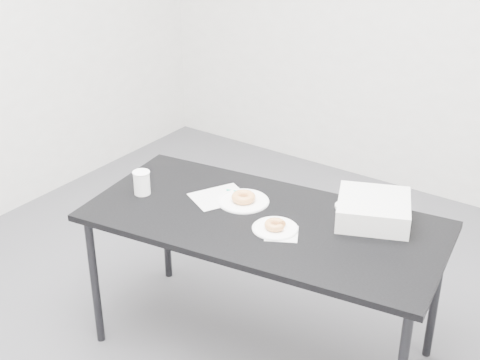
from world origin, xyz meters
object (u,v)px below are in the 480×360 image
Objects in this scene: plate_near at (275,228)px; plate_far at (243,201)px; coffee_cup at (142,183)px; table at (263,229)px; scorecard at (219,197)px; donut_near at (275,225)px; pen at (238,192)px; donut_far at (243,197)px; bakery_box at (373,210)px.

plate_far is (-0.26, 0.13, -0.00)m from plate_near.
table is at bearing 12.18° from coffee_cup.
plate_near is at bearing 12.28° from scorecard.
donut_near is 0.29m from plate_far.
pen reaches higher than plate_near.
donut_far reaches higher than table.
pen is at bearing 88.56° from scorecard.
donut_near reaches higher than plate_near.
scorecard is 1.25× the size of plate_near.
scorecard is at bearing 164.83° from plate_near.
table is 0.19m from plate_far.
coffee_cup is at bearing -159.66° from pen.
plate_far is (0.12, 0.03, 0.00)m from scorecard.
table is at bearing -25.04° from plate_far.
coffee_cup reaches higher than donut_near.
plate_near reaches higher than plate_far.
scorecard is at bearing -134.44° from pen.
scorecard is 0.13m from donut_far.
coffee_cup is 1.10m from bakery_box.
coffee_cup is (-0.45, -0.21, 0.03)m from donut_far.
plate_near is at bearing -26.56° from donut_far.
donut_near is at bearing 12.28° from scorecard.
donut_far reaches higher than pen.
bakery_box is at bearing 21.53° from coffee_cup.
table is at bearing -169.31° from bakery_box.
bakery_box is at bearing 18.71° from plate_far.
donut_near is (0.09, -0.05, 0.08)m from table.
bakery_box reaches higher than donut_far.
donut_far is at bearing 39.22° from scorecard.
plate_near is 2.13× the size of donut_near.
table is at bearing 150.87° from donut_near.
coffee_cup reaches higher than table.
donut_near is at bearing -157.03° from bakery_box.
donut_near is at bearing -26.56° from donut_far.
donut_far reaches higher than plate_near.
coffee_cup is (-0.71, -0.08, 0.04)m from donut_near.
pen is at bearing 140.66° from plate_far.
donut_far is 0.61m from bakery_box.
plate_far is 0.02m from donut_far.
donut_near is 0.84× the size of donut_far.
table is at bearing -45.56° from pen.
table is 0.20m from donut_far.
bakery_box is (0.70, 0.22, 0.05)m from scorecard.
bakery_box is at bearing 45.85° from donut_near.
donut_far reaches higher than plate_far.
bakery_box is at bearing 45.85° from plate_near.
scorecard is at bearing -168.23° from plate_far.
plate_near is at bearing 6.45° from coffee_cup.
pen is 0.58× the size of plate_near.
plate_near is at bearing -157.03° from bakery_box.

